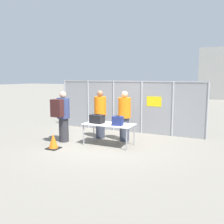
# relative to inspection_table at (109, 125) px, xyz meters

# --- Properties ---
(ground_plane) EXTENTS (120.00, 120.00, 0.00)m
(ground_plane) POSITION_rel_inspection_table_xyz_m (-0.24, -0.04, -0.68)
(ground_plane) COLOR slate
(fence_section) EXTENTS (6.41, 0.07, 2.15)m
(fence_section) POSITION_rel_inspection_table_xyz_m (-0.23, 2.22, 0.45)
(fence_section) COLOR #9EA0A5
(fence_section) RESTS_ON ground_plane
(inspection_table) EXTENTS (1.70, 0.82, 0.73)m
(inspection_table) POSITION_rel_inspection_table_xyz_m (0.00, 0.00, 0.00)
(inspection_table) COLOR silver
(inspection_table) RESTS_ON ground_plane
(suitcase_black) EXTENTS (0.49, 0.36, 0.32)m
(suitcase_black) POSITION_rel_inspection_table_xyz_m (-0.42, -0.05, 0.20)
(suitcase_black) COLOR black
(suitcase_black) RESTS_ON inspection_table
(suitcase_navy) EXTENTS (0.37, 0.31, 0.32)m
(suitcase_navy) POSITION_rel_inspection_table_xyz_m (0.38, -0.11, 0.20)
(suitcase_navy) COLOR navy
(suitcase_navy) RESTS_ON inspection_table
(traveler_hooded) EXTENTS (0.45, 0.69, 1.80)m
(traveler_hooded) POSITION_rel_inspection_table_xyz_m (-1.66, -0.36, 0.31)
(traveler_hooded) COLOR #2D2D33
(traveler_hooded) RESTS_ON ground_plane
(security_worker_near) EXTENTS (0.45, 0.45, 1.81)m
(security_worker_near) POSITION_rel_inspection_table_xyz_m (0.26, 0.73, 0.26)
(security_worker_near) COLOR #383D4C
(security_worker_near) RESTS_ON ground_plane
(security_worker_far) EXTENTS (0.45, 0.45, 1.81)m
(security_worker_far) POSITION_rel_inspection_table_xyz_m (-0.73, 0.74, 0.26)
(security_worker_far) COLOR #383D4C
(security_worker_far) RESTS_ON ground_plane
(utility_trailer) EXTENTS (3.65, 2.16, 0.65)m
(utility_trailer) POSITION_rel_inspection_table_xyz_m (0.18, 4.85, -0.29)
(utility_trailer) COLOR #B2B2B7
(utility_trailer) RESTS_ON ground_plane
(traffic_cone) EXTENTS (0.40, 0.40, 0.50)m
(traffic_cone) POSITION_rel_inspection_table_xyz_m (-1.42, -1.19, -0.45)
(traffic_cone) COLOR black
(traffic_cone) RESTS_ON ground_plane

